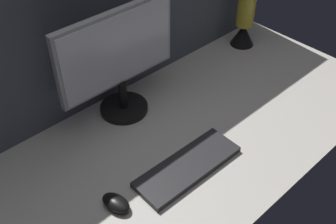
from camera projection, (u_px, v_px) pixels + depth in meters
ground_plane at (170, 145)px, 141.30cm from camera, size 180.00×80.00×3.00cm
cubicle_wall_back at (95, 11)px, 137.87cm from camera, size 180.00×5.50×71.09cm
monitor at (118, 58)px, 138.94cm from camera, size 47.08×18.00×40.42cm
keyboard at (188, 166)px, 130.58cm from camera, size 37.22×13.64×2.00cm
mouse at (116, 203)px, 118.92cm from camera, size 7.30×10.48×3.40cm
lava_lamp at (245, 14)px, 179.64cm from camera, size 10.93×10.93×35.78cm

